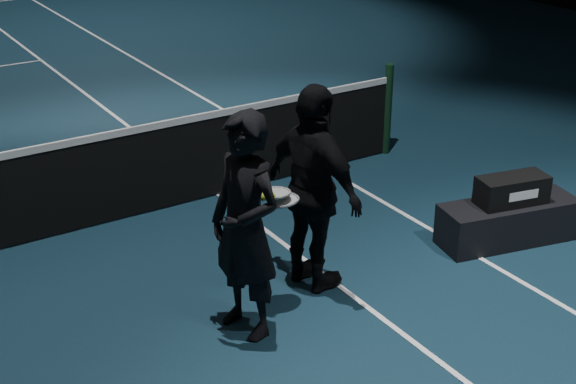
# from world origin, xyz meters

# --- Properties ---
(net_post_right) EXTENTS (0.10, 0.10, 1.10)m
(net_post_right) POSITION_xyz_m (6.40, 0.00, 0.55)
(net_post_right) COLOR black
(net_post_right) RESTS_ON floor
(player_bench) EXTENTS (1.40, 0.72, 0.40)m
(player_bench) POSITION_xyz_m (5.94, -2.41, 0.20)
(player_bench) COLOR black
(player_bench) RESTS_ON floor
(racket_bag) EXTENTS (0.71, 0.42, 0.27)m
(racket_bag) POSITION_xyz_m (5.94, -2.41, 0.53)
(racket_bag) COLOR black
(racket_bag) RESTS_ON player_bench
(bag_signature) EXTENTS (0.31, 0.07, 0.09)m
(bag_signature) POSITION_xyz_m (5.94, -2.55, 0.53)
(bag_signature) COLOR white
(bag_signature) RESTS_ON racket_bag
(player_a) EXTENTS (0.57, 0.74, 1.79)m
(player_a) POSITION_xyz_m (3.13, -2.36, 0.90)
(player_a) COLOR black
(player_a) RESTS_ON floor
(player_b) EXTENTS (0.59, 1.10, 1.79)m
(player_b) POSITION_xyz_m (3.94, -2.08, 0.90)
(player_b) COLOR black
(player_b) RESTS_ON floor
(racket_lower) EXTENTS (0.71, 0.43, 0.03)m
(racket_lower) POSITION_xyz_m (3.56, -2.21, 0.95)
(racket_lower) COLOR black
(racket_lower) RESTS_ON player_a
(racket_upper) EXTENTS (0.71, 0.47, 0.10)m
(racket_upper) POSITION_xyz_m (3.50, -2.19, 1.02)
(racket_upper) COLOR black
(racket_upper) RESTS_ON player_b
(tennis_balls) EXTENTS (0.12, 0.10, 0.12)m
(tennis_balls) POSITION_xyz_m (3.37, -2.27, 1.07)
(tennis_balls) COLOR gold
(tennis_balls) RESTS_ON racket_upper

